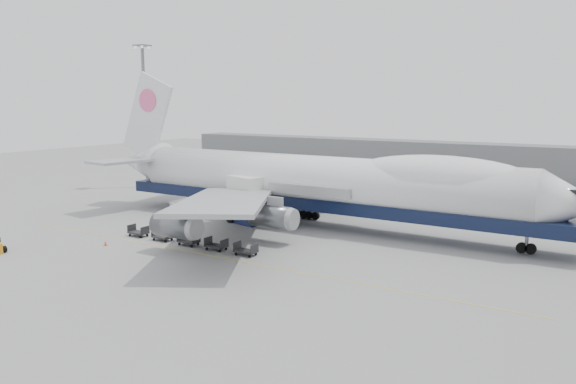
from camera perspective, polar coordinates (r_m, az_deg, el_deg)
The scene contains 12 objects.
ground at distance 61.46m, azimuth -2.71°, elevation -5.50°, with size 260.00×260.00×0.00m, color gray.
apron_line at distance 56.80m, azimuth -6.17°, elevation -6.77°, with size 60.00×0.15×0.01m, color gold.
hangar at distance 127.26m, azimuth 11.67°, elevation 3.58°, with size 110.00×8.00×7.00m, color slate.
floodlight_mast at distance 105.19m, azimuth -14.36°, elevation 8.21°, with size 2.40×2.40×25.43m.
airliner at distance 70.04m, azimuth 3.28°, elevation 1.02°, with size 67.00×55.30×19.98m.
catering_truck at distance 72.23m, azimuth -4.31°, elevation -0.49°, with size 5.56×4.44×6.12m.
traffic_cone at distance 64.65m, azimuth -18.06°, elevation -4.97°, with size 0.38×0.38×0.56m.
dolly_0 at distance 67.83m, azimuth -14.95°, elevation -3.93°, with size 2.30×1.35×1.30m.
dolly_1 at distance 65.11m, azimuth -12.61°, elevation -4.39°, with size 2.30×1.35×1.30m.
dolly_2 at distance 62.51m, azimuth -10.07°, elevation -4.87°, with size 2.30×1.35×1.30m.
dolly_3 at distance 60.06m, azimuth -7.30°, elevation -5.39°, with size 2.30×1.35×1.30m.
dolly_4 at distance 57.75m, azimuth -4.31°, elevation -5.93°, with size 2.30×1.35×1.30m.
Camera 1 is at (33.88, -48.84, 15.61)m, focal length 35.00 mm.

